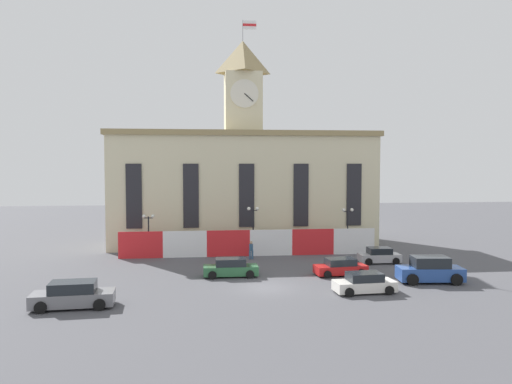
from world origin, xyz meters
TOP-DOWN VIEW (x-y plane):
  - ground_plane at (0.00, 0.00)m, footprint 160.00×160.00m
  - civic_building at (0.00, 21.52)m, footprint 30.92×9.99m
  - banner_fence at (0.00, 13.24)m, footprint 26.58×0.12m
  - street_lamp_center at (-10.39, 14.42)m, footprint 1.26×0.36m
  - street_lamp_left at (0.47, 14.42)m, footprint 1.26×0.36m
  - street_lamp_right at (10.73, 14.42)m, footprint 1.26×0.36m
  - car_red_sedan at (6.85, 3.61)m, footprint 4.55×2.45m
  - car_blue_van at (13.25, 0.21)m, footprint 5.28×2.79m
  - car_green_wagon at (-2.54, 4.15)m, footprint 4.61×2.15m
  - car_white_taxi at (6.97, -2.32)m, footprint 4.62×2.39m
  - car_gray_pickup at (-13.48, -3.89)m, footprint 5.43×2.66m
  - car_silver_hatch at (12.01, 8.25)m, footprint 3.93×2.06m
  - pedestrian at (-0.04, 11.60)m, footprint 0.44×0.41m

SIDE VIEW (x-z plane):
  - ground_plane at x=0.00m, z-range 0.00..0.00m
  - car_red_sedan at x=6.85m, z-range -0.05..1.40m
  - car_silver_hatch at x=12.01m, z-range -0.06..1.44m
  - car_white_taxi at x=6.97m, z-range -0.06..1.44m
  - car_green_wagon at x=-2.54m, z-range -0.06..1.49m
  - car_gray_pickup at x=-13.48m, z-range -0.07..1.68m
  - car_blue_van at x=13.25m, z-range -0.09..2.01m
  - pedestrian at x=-0.04m, z-range 0.08..1.89m
  - banner_fence at x=0.00m, z-range 0.00..2.71m
  - street_lamp_center at x=-10.39m, z-range 1.04..5.36m
  - street_lamp_right at x=10.73m, z-range 1.10..5.86m
  - street_lamp_left at x=0.47m, z-range 1.13..6.13m
  - civic_building at x=0.00m, z-range -5.89..20.46m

